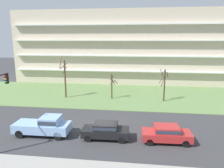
# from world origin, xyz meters

# --- Properties ---
(ground) EXTENTS (160.00, 160.00, 0.00)m
(ground) POSITION_xyz_m (0.00, 0.00, 0.00)
(ground) COLOR #38383A
(grass_lawn_strip) EXTENTS (80.00, 16.00, 0.08)m
(grass_lawn_strip) POSITION_xyz_m (0.00, 14.00, 0.04)
(grass_lawn_strip) COLOR #66844C
(grass_lawn_strip) RESTS_ON ground
(apartment_building) EXTENTS (45.54, 12.77, 15.03)m
(apartment_building) POSITION_xyz_m (0.00, 27.90, 7.52)
(apartment_building) COLOR beige
(apartment_building) RESTS_ON ground
(tree_far_left) EXTENTS (1.13, 1.59, 6.53)m
(tree_far_left) POSITION_xyz_m (-7.92, 11.33, 3.33)
(tree_far_left) COLOR brown
(tree_far_left) RESTS_ON ground
(tree_left) EXTENTS (1.27, 1.43, 3.89)m
(tree_left) POSITION_xyz_m (-0.43, 11.58, 2.13)
(tree_left) COLOR #423023
(tree_left) RESTS_ON ground
(tree_center) EXTENTS (1.33, 1.58, 4.96)m
(tree_center) POSITION_xyz_m (7.41, 11.17, 2.72)
(tree_center) COLOR #423023
(tree_center) RESTS_ON ground
(pickup_blue_near_left) EXTENTS (5.42, 2.05, 1.95)m
(pickup_blue_near_left) POSITION_xyz_m (-5.37, -2.00, 1.02)
(pickup_blue_near_left) COLOR #8CB2E0
(pickup_blue_near_left) RESTS_ON ground
(sedan_black_center_left) EXTENTS (4.44, 1.91, 1.57)m
(sedan_black_center_left) POSITION_xyz_m (0.64, -2.00, 0.87)
(sedan_black_center_left) COLOR black
(sedan_black_center_left) RESTS_ON ground
(sedan_red_center_right) EXTENTS (4.47, 1.97, 1.57)m
(sedan_red_center_right) POSITION_xyz_m (6.23, -2.00, 0.87)
(sedan_red_center_right) COLOR #B22828
(sedan_red_center_right) RESTS_ON ground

